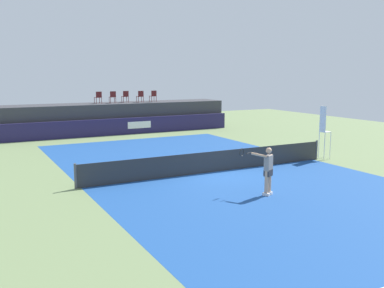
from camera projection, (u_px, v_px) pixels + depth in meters
ground_plane at (184, 160)px, 22.27m from camera, size 48.00×48.00×0.00m
court_inner at (213, 172)px, 19.65m from camera, size 12.00×22.00×0.00m
sponsor_wall at (118, 127)px, 31.33m from camera, size 18.00×0.22×1.20m
spectator_platform at (111, 118)px, 32.82m from camera, size 18.00×2.80×2.20m
spectator_chair_far_left at (98, 97)px, 32.01m from camera, size 0.48×0.48×0.89m
spectator_chair_left at (113, 97)px, 32.52m from camera, size 0.47×0.47×0.89m
spectator_chair_center at (125, 96)px, 33.21m from camera, size 0.44×0.44×0.89m
spectator_chair_right at (140, 96)px, 33.29m from camera, size 0.44×0.44×0.89m
spectator_chair_far_right at (153, 96)px, 33.89m from camera, size 0.46×0.46×0.89m
umpire_chair at (324, 129)px, 22.46m from camera, size 0.45×0.45×2.76m
tennis_net at (214, 162)px, 19.57m from camera, size 12.40×0.02×0.95m
net_post_near at (75, 176)px, 16.71m from camera, size 0.10×0.10×1.00m
net_post_far at (316, 150)px, 22.43m from camera, size 0.10×0.10×1.00m
tennis_player at (267, 169)px, 15.80m from camera, size 1.06×1.04×1.77m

